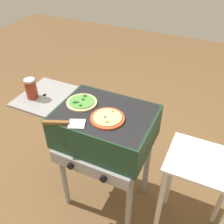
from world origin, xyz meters
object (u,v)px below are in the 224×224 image
Objects in this scene: sauce_jar at (31,89)px; grill at (103,129)px; pizza_cheese at (107,118)px; pizza_veggie at (82,102)px; prep_table at (198,183)px; spatula at (64,123)px.

grill is at bearing 5.85° from sauce_jar.
pizza_veggie is (-0.23, 0.08, 0.00)m from pizza_cheese.
prep_table is (1.20, 0.06, -0.43)m from sauce_jar.
pizza_cheese is 0.27m from spatula.
sauce_jar is at bearing -177.23° from prep_table.
sauce_jar reaches higher than pizza_veggie.
grill is 0.17m from pizza_cheese.
sauce_jar is (-0.52, -0.05, 0.21)m from grill.
sauce_jar is 0.55× the size of spatula.
spatula is at bearing -22.68° from sauce_jar.
prep_table is at bearing 5.07° from pizza_cheese.
pizza_cheese is (0.06, -0.05, 0.15)m from grill.
pizza_veggie is 0.24m from spatula.
sauce_jar reaches higher than pizza_cheese.
grill is 4.45× the size of pizza_cheese.
pizza_veggie is at bearing 161.17° from pizza_cheese.
pizza_veggie is at bearing 170.45° from grill.
pizza_cheese is 1.04× the size of pizza_veggie.
spatula is (0.02, -0.23, -0.00)m from pizza_veggie.
pizza_cheese is 0.72m from prep_table.
prep_table is (0.85, -0.03, -0.37)m from pizza_veggie.
pizza_veggie reaches higher than spatula.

